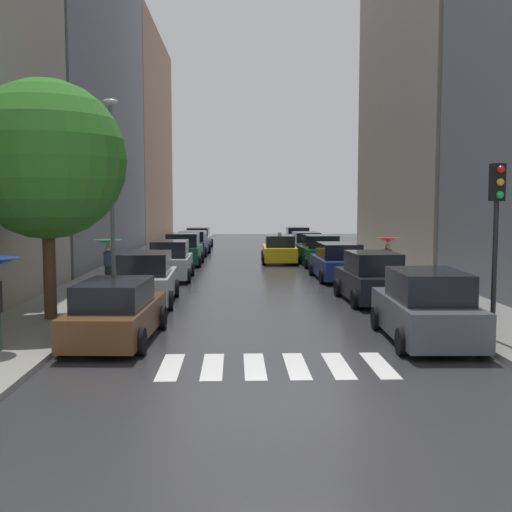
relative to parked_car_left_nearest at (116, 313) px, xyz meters
The scene contains 25 objects.
ground_plane 18.96m from the parked_car_left_nearest, 78.19° to the left, with size 28.00×72.00×0.04m, color #2C2C2F.
sidewalk_left 18.74m from the parked_car_left_nearest, 98.04° to the left, with size 3.00×72.00×0.15m, color gray.
sidewalk_right 21.26m from the parked_car_left_nearest, 60.77° to the left, with size 3.00×72.00×0.15m, color gray.
crosswalk_stripes 4.70m from the parked_car_left_nearest, 33.28° to the right, with size 4.95×2.20×0.01m.
building_left_mid 26.73m from the parked_car_left_nearest, 107.38° to the left, with size 6.00×21.83×25.64m, color slate.
building_left_far 46.18m from the parked_car_left_nearest, 99.05° to the left, with size 6.00×21.68×19.51m, color #8C6B56.
building_right_mid 27.16m from the parked_car_left_nearest, 53.86° to the left, with size 6.00×17.32×21.58m, color #9E9384.
parked_car_left_nearest is the anchor object (origin of this frame).
parked_car_left_second 5.95m from the parked_car_left_nearest, 90.92° to the left, with size 2.14×4.37×1.80m.
parked_car_left_third 12.75m from the parked_car_left_nearest, 89.80° to the left, with size 2.04×4.13×1.79m.
parked_car_left_fourth 19.42m from the parked_car_left_nearest, 89.77° to the left, with size 2.20×4.06×1.81m.
parked_car_left_fifth 26.09m from the parked_car_left_nearest, 89.63° to the left, with size 2.28×4.55×1.63m.
parked_car_left_sixth 32.62m from the parked_car_left_nearest, 89.71° to the left, with size 2.14×4.24×1.60m.
parked_car_right_nearest 7.83m from the parked_car_left_nearest, ahead, with size 2.17×4.48×1.83m.
parked_car_right_second 9.85m from the parked_car_left_nearest, 37.26° to the left, with size 2.15×4.26×1.79m.
parked_car_right_third 14.67m from the parked_car_left_nearest, 58.24° to the left, with size 2.23×4.83×1.68m.
parked_car_right_fourth 20.06m from the parked_car_left_nearest, 67.35° to the left, with size 2.29×4.13×1.74m.
parked_car_right_fifth 25.92m from the parked_car_left_nearest, 72.82° to the left, with size 2.13×4.67×1.61m.
parked_car_right_sixth 32.09m from the parked_car_left_nearest, 76.07° to the left, with size 2.01×4.20×1.68m.
taxi_midroad 21.26m from the parked_car_left_nearest, 74.70° to the left, with size 2.15×4.38×1.81m.
pedestrian_near_tree 10.26m from the parked_car_left_nearest, 102.59° to the left, with size 1.16×1.16×1.85m.
pedestrian_by_kerb 14.38m from the parked_car_left_nearest, 48.18° to the left, with size 1.02×1.02×1.87m.
street_tree_left 5.22m from the parked_car_left_nearest, 134.37° to the left, with size 4.55×4.55×6.86m.
traffic_light_right_corner 9.71m from the parked_car_left_nearest, ahead, with size 0.30×0.42×4.30m.
lamp_post_left 9.15m from the parked_car_left_nearest, 101.44° to the left, with size 0.60×0.28×7.27m.
Camera 1 is at (-0.86, -10.08, 3.50)m, focal length 43.33 mm.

